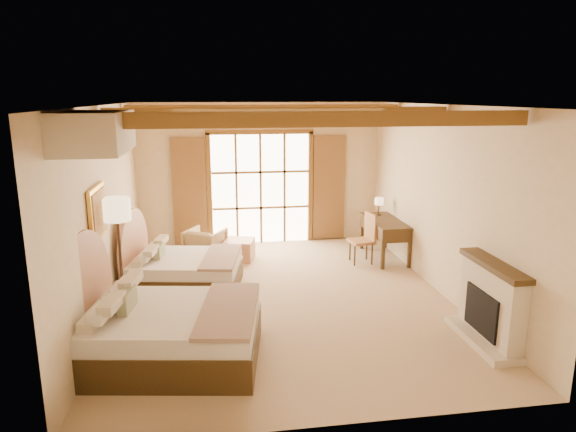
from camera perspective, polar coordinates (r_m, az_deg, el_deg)
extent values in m
plane|color=tan|center=(8.80, -0.67, -9.08)|extent=(7.00, 7.00, 0.00)
plane|color=beige|center=(11.75, -3.11, 4.69)|extent=(5.50, 0.00, 5.50)
plane|color=beige|center=(8.41, -19.60, 0.49)|extent=(0.00, 7.00, 7.00)
plane|color=beige|center=(9.12, 16.68, 1.66)|extent=(0.00, 7.00, 7.00)
plane|color=#B87B38|center=(8.14, -0.73, 12.23)|extent=(7.00, 7.00, 0.00)
cube|color=white|center=(11.77, -3.07, 2.98)|extent=(2.20, 0.02, 2.50)
cube|color=brown|center=(11.69, -10.89, 2.69)|extent=(0.75, 0.06, 2.40)
cube|color=brown|center=(12.00, 4.58, 3.16)|extent=(0.75, 0.06, 2.40)
cube|color=beige|center=(7.66, 21.66, -9.13)|extent=(0.25, 1.30, 1.10)
cube|color=black|center=(7.67, 21.14, -9.89)|extent=(0.18, 0.80, 0.60)
cube|color=beige|center=(7.82, 20.76, -12.61)|extent=(0.45, 1.40, 0.10)
cube|color=#443017|center=(7.47, 21.97, -5.08)|extent=(0.30, 1.40, 0.08)
cube|color=gold|center=(7.65, -20.39, 0.36)|extent=(0.05, 0.95, 0.75)
cube|color=gold|center=(7.64, -20.17, 0.37)|extent=(0.02, 0.82, 0.62)
cube|color=beige|center=(6.20, -20.70, 8.75)|extent=(0.70, 1.40, 0.45)
cube|color=#443017|center=(7.01, -12.94, -13.59)|extent=(2.50, 2.04, 0.44)
cube|color=white|center=(6.87, -13.08, -11.05)|extent=(2.45, 2.00, 0.24)
cube|color=#9C7F69|center=(6.79, -6.58, -9.83)|extent=(0.94, 1.83, 0.06)
cube|color=gray|center=(6.83, -17.63, -9.16)|extent=(0.20, 0.48, 0.26)
cube|color=#443017|center=(9.36, -11.31, -6.76)|extent=(2.11, 1.74, 0.37)
cube|color=white|center=(9.26, -11.39, -5.09)|extent=(2.07, 1.70, 0.20)
cube|color=#9C7F69|center=(9.22, -7.40, -4.30)|extent=(0.81, 1.54, 0.05)
cube|color=gray|center=(9.23, -14.18, -3.91)|extent=(0.18, 0.40, 0.22)
cube|color=#443017|center=(8.00, -17.60, -10.03)|extent=(0.49, 0.49, 0.54)
cylinder|color=#322219|center=(8.39, -17.64, -10.79)|extent=(0.27, 0.27, 0.03)
cylinder|color=#322219|center=(8.10, -18.05, -5.47)|extent=(0.04, 0.04, 1.62)
cylinder|color=#FFE9AE|center=(7.87, -18.51, 0.71)|extent=(0.40, 0.40, 0.34)
imported|color=#A38251|center=(10.78, -9.17, -3.14)|extent=(0.98, 0.99, 0.67)
cube|color=#A47153|center=(10.77, -5.43, -3.73)|extent=(0.71, 0.71, 0.42)
cube|color=#443017|center=(10.86, 10.76, -0.56)|extent=(0.66, 1.53, 0.05)
cube|color=#443017|center=(10.90, 10.73, -1.28)|extent=(0.64, 1.48, 0.24)
cube|color=#B67C46|center=(10.56, 8.14, -2.81)|extent=(0.52, 0.52, 0.06)
cube|color=#B67C46|center=(10.54, 9.23, -1.19)|extent=(0.13, 0.45, 0.55)
cylinder|color=#322219|center=(11.28, 10.03, 0.17)|extent=(0.11, 0.11, 0.02)
cylinder|color=#322219|center=(11.25, 10.06, 0.82)|extent=(0.02, 0.02, 0.26)
cylinder|color=#FFE9AE|center=(11.21, 10.09, 1.62)|extent=(0.19, 0.19, 0.15)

